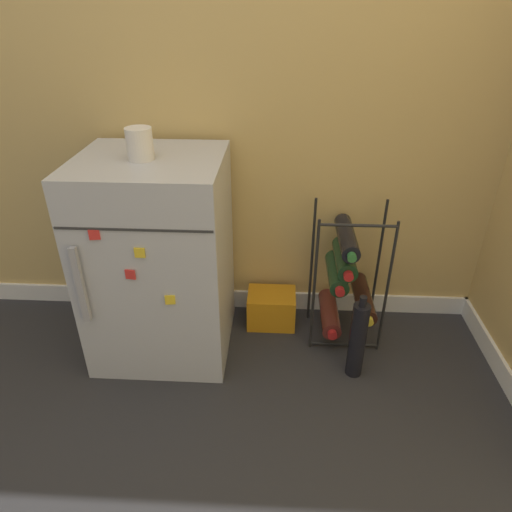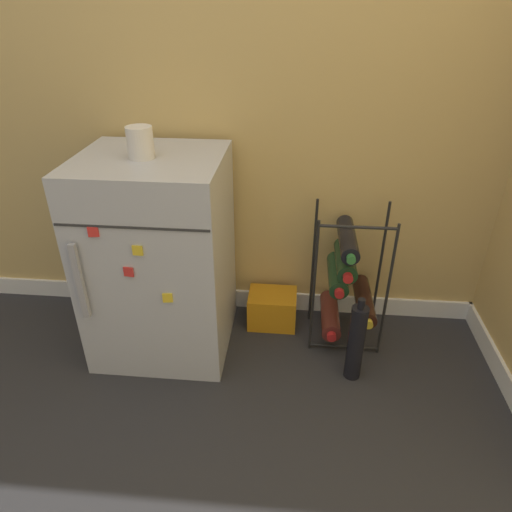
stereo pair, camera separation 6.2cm
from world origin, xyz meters
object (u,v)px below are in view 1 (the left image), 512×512
Objects in this scene: mini_fridge at (159,259)px; wine_rack at (344,278)px; loose_bottle_floor at (358,340)px; fridge_top_cup at (140,144)px; soda_box at (271,308)px.

wine_rack is at bearing 6.93° from mini_fridge.
fridge_top_cup is at bearing 170.20° from loose_bottle_floor.
wine_rack is at bearing -11.84° from soda_box.
soda_box is at bearing 137.58° from loose_bottle_floor.
mini_fridge is 2.23× the size of loose_bottle_floor.
mini_fridge is 7.50× the size of fridge_top_cup.
mini_fridge is at bearing 168.82° from loose_bottle_floor.
soda_box is at bearing 20.43° from fridge_top_cup.
soda_box is 0.95m from fridge_top_cup.
mini_fridge reaches higher than loose_bottle_floor.
wine_rack reaches higher than soda_box.
fridge_top_cup is at bearing -159.57° from soda_box.
fridge_top_cup reaches higher than loose_bottle_floor.
fridge_top_cup reaches higher than mini_fridge.
loose_bottle_floor is at bearing -42.42° from soda_box.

